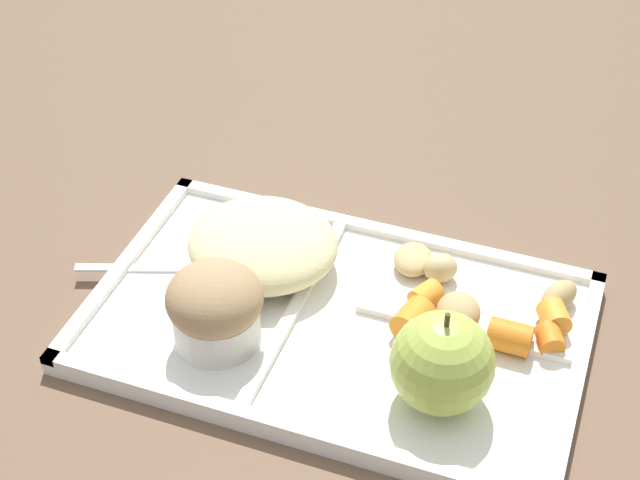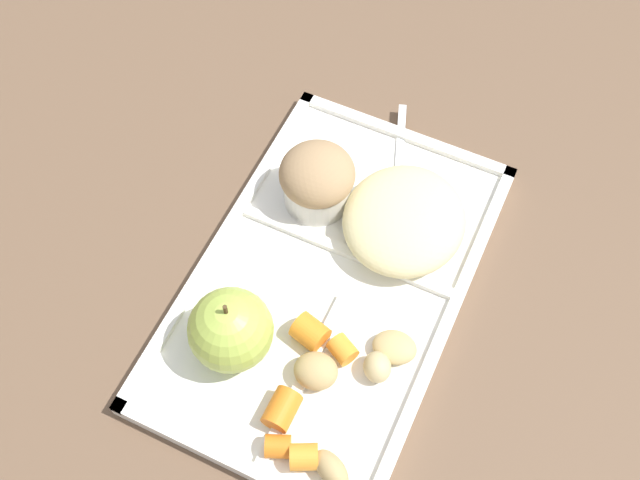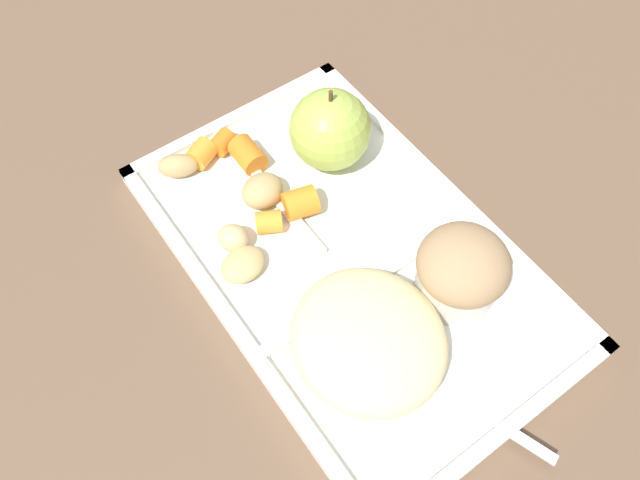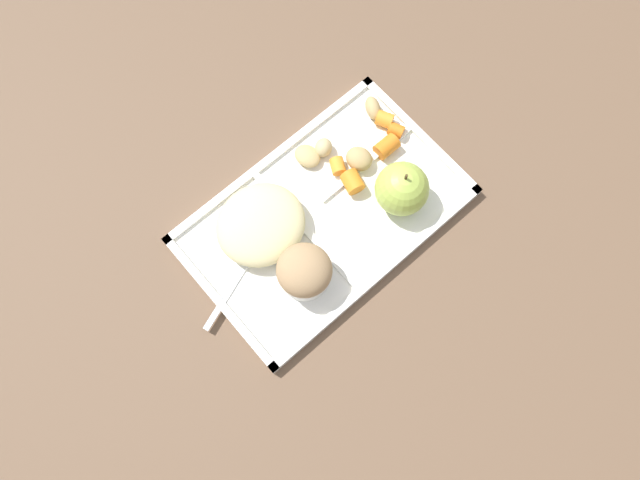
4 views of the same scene
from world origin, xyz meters
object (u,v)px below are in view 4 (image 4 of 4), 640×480
at_px(green_apple, 402,189).
at_px(bran_muffin, 304,272).
at_px(plastic_fork, 244,269).
at_px(lunch_tray, 324,216).

relative_size(green_apple, bran_muffin, 1.16).
bearing_deg(plastic_fork, bran_muffin, 131.05).
bearing_deg(green_apple, plastic_fork, -15.45).
bearing_deg(green_apple, lunch_tray, -28.08).
bearing_deg(plastic_fork, lunch_tray, 174.66).
bearing_deg(lunch_tray, bran_muffin, 32.81).
distance_m(lunch_tray, green_apple, 0.11).
relative_size(lunch_tray, green_apple, 4.54).
bearing_deg(lunch_tray, plastic_fork, -5.34).
relative_size(bran_muffin, plastic_fork, 0.46).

